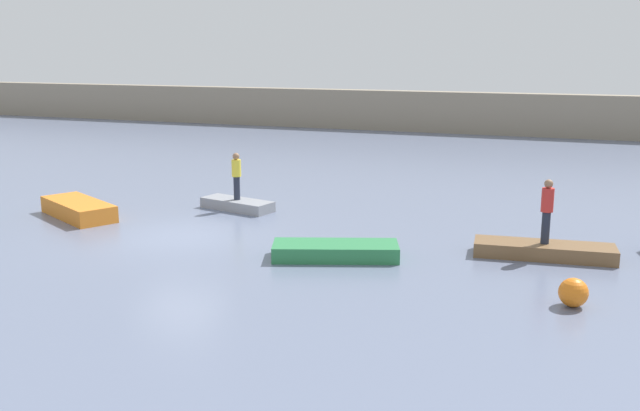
{
  "coord_description": "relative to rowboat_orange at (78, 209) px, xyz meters",
  "views": [
    {
      "loc": [
        11.08,
        -17.64,
        5.48
      ],
      "look_at": [
        3.75,
        1.95,
        0.82
      ],
      "focal_mm": 39.97,
      "sensor_mm": 36.0,
      "label": 1
    }
  ],
  "objects": [
    {
      "name": "ground_plane",
      "position": [
        4.38,
        -0.96,
        -0.27
      ],
      "size": [
        120.0,
        120.0,
        0.0
      ],
      "primitive_type": "plane",
      "color": "slate"
    },
    {
      "name": "embankment_wall",
      "position": [
        4.38,
        28.11,
        1.05
      ],
      "size": [
        80.0,
        1.2,
        2.65
      ],
      "primitive_type": "cube",
      "color": "gray",
      "rests_on": "ground_plane"
    },
    {
      "name": "rowboat_orange",
      "position": [
        0.0,
        0.0,
        0.0
      ],
      "size": [
        3.43,
        2.64,
        0.54
      ],
      "primitive_type": "cube",
      "rotation": [
        0.0,
        0.0,
        -0.49
      ],
      "color": "orange",
      "rests_on": "ground_plane"
    },
    {
      "name": "rowboat_grey",
      "position": [
        4.39,
        2.83,
        -0.09
      ],
      "size": [
        2.77,
        1.51,
        0.36
      ],
      "primitive_type": "cube",
      "rotation": [
        0.0,
        0.0,
        -0.24
      ],
      "color": "gray",
      "rests_on": "ground_plane"
    },
    {
      "name": "rowboat_green",
      "position": [
        9.48,
        -1.45,
        -0.07
      ],
      "size": [
        3.52,
        2.21,
        0.41
      ],
      "primitive_type": "cube",
      "rotation": [
        0.0,
        0.0,
        0.34
      ],
      "color": "#2D7F47",
      "rests_on": "ground_plane"
    },
    {
      "name": "rowboat_brown",
      "position": [
        14.66,
        0.57,
        -0.08
      ],
      "size": [
        3.72,
        1.41,
        0.39
      ],
      "primitive_type": "cube",
      "rotation": [
        0.0,
        0.0,
        0.1
      ],
      "color": "brown",
      "rests_on": "ground_plane"
    },
    {
      "name": "person_yellow_shirt",
      "position": [
        4.39,
        2.83,
        0.99
      ],
      "size": [
        0.32,
        0.32,
        1.62
      ],
      "color": "#232838",
      "rests_on": "rowboat_grey"
    },
    {
      "name": "person_red_shirt",
      "position": [
        14.66,
        0.57,
        1.08
      ],
      "size": [
        0.32,
        0.32,
        1.73
      ],
      "color": "#232838",
      "rests_on": "rowboat_brown"
    },
    {
      "name": "mooring_buoy",
      "position": [
        15.48,
        -3.05,
        0.05
      ],
      "size": [
        0.64,
        0.64,
        0.64
      ],
      "primitive_type": "sphere",
      "color": "orange",
      "rests_on": "ground_plane"
    }
  ]
}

